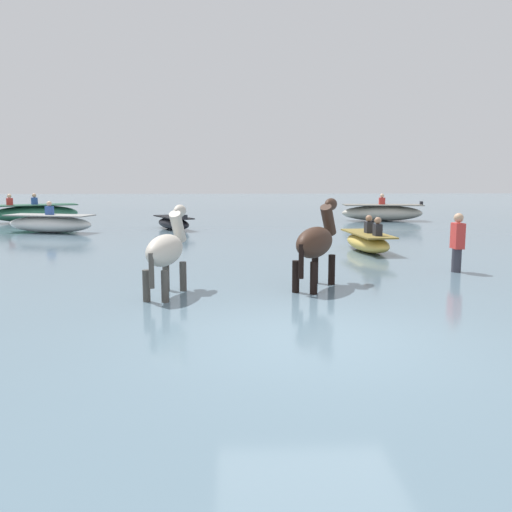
% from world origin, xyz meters
% --- Properties ---
extents(ground_plane, '(120.00, 120.00, 0.00)m').
position_xyz_m(ground_plane, '(0.00, 0.00, 0.00)').
color(ground_plane, '#756B56').
extents(water_surface, '(90.00, 90.00, 0.38)m').
position_xyz_m(water_surface, '(0.00, 10.00, 0.19)').
color(water_surface, slate).
rests_on(water_surface, ground).
extents(horse_lead_pinto, '(0.74, 1.75, 1.89)m').
position_xyz_m(horse_lead_pinto, '(-2.14, 2.67, 1.12)').
color(horse_lead_pinto, beige).
rests_on(horse_lead_pinto, ground).
extents(horse_trailing_dark_bay, '(1.15, 1.74, 1.98)m').
position_xyz_m(horse_trailing_dark_bay, '(0.50, 3.21, 1.17)').
color(horse_trailing_dark_bay, '#382319').
rests_on(horse_trailing_dark_bay, ground).
extents(boat_distant_west, '(1.05, 2.62, 0.98)m').
position_xyz_m(boat_distant_west, '(2.62, 8.05, 0.64)').
color(boat_distant_west, gold).
rests_on(boat_distant_west, water_surface).
extents(boat_distant_east, '(3.81, 2.73, 1.24)m').
position_xyz_m(boat_distant_east, '(-9.64, 18.05, 0.77)').
color(boat_distant_east, '#337556').
rests_on(boat_distant_east, water_surface).
extents(boat_near_starboard, '(3.68, 1.53, 1.21)m').
position_xyz_m(boat_near_starboard, '(5.68, 18.07, 0.75)').
color(boat_near_starboard, '#B2AD9E').
rests_on(boat_near_starboard, water_surface).
extents(boat_mid_channel, '(3.40, 1.92, 1.12)m').
position_xyz_m(boat_mid_channel, '(-7.55, 13.46, 0.70)').
color(boat_mid_channel, silver).
rests_on(boat_mid_channel, water_surface).
extents(boat_far_offshore, '(1.82, 2.56, 0.62)m').
position_xyz_m(boat_far_offshore, '(-3.26, 14.44, 0.62)').
color(boat_far_offshore, black).
rests_on(boat_far_offshore, water_surface).
extents(person_spectator_far, '(0.20, 0.32, 1.63)m').
position_xyz_m(person_spectator_far, '(3.72, 4.74, 0.87)').
color(person_spectator_far, '#383842').
rests_on(person_spectator_far, ground).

